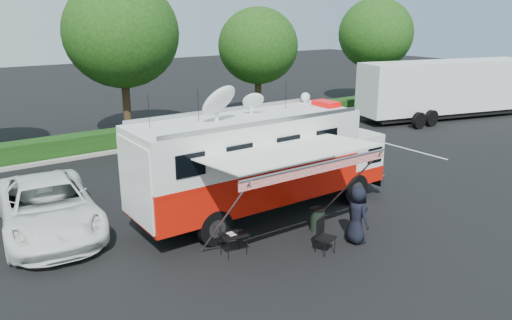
{
  "coord_description": "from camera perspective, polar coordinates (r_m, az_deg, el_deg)",
  "views": [
    {
      "loc": [
        -9.98,
        -13.63,
        7.05
      ],
      "look_at": [
        0.0,
        0.5,
        1.9
      ],
      "focal_mm": 35.0,
      "sensor_mm": 36.0,
      "label": 1
    }
  ],
  "objects": [
    {
      "name": "ground_plane",
      "position": [
        18.31,
        0.91,
        -6.08
      ],
      "size": [
        120.0,
        120.0,
        0.0
      ],
      "primitive_type": "plane",
      "color": "black",
      "rests_on": "ground"
    },
    {
      "name": "back_border",
      "position": [
        28.84,
        -12.75,
        12.12
      ],
      "size": [
        60.0,
        6.14,
        8.87
      ],
      "color": "#9E998E",
      "rests_on": "ground_plane"
    },
    {
      "name": "stall_lines",
      "position": [
        20.4,
        -5.22,
        -3.7
      ],
      "size": [
        24.12,
        5.5,
        0.01
      ],
      "color": "silver",
      "rests_on": "ground_plane"
    },
    {
      "name": "command_truck",
      "position": [
        17.58,
        0.72,
        -0.11
      ],
      "size": [
        9.73,
        2.68,
        4.67
      ],
      "color": "black",
      "rests_on": "ground_plane"
    },
    {
      "name": "awning",
      "position": [
        14.68,
        4.34,
        0.56
      ],
      "size": [
        5.31,
        2.74,
        3.21
      ],
      "color": "white",
      "rests_on": "ground_plane"
    },
    {
      "name": "white_suv",
      "position": [
        18.19,
        -22.38,
        -7.55
      ],
      "size": [
        3.53,
        6.56,
        1.75
      ],
      "primitive_type": "imported",
      "rotation": [
        0.0,
        0.0,
        -0.1
      ],
      "color": "white",
      "rests_on": "ground_plane"
    },
    {
      "name": "person",
      "position": [
        16.44,
        11.28,
        -9.15
      ],
      "size": [
        0.72,
        0.99,
        1.86
      ],
      "primitive_type": "imported",
      "rotation": [
        0.0,
        0.0,
        1.43
      ],
      "color": "black",
      "rests_on": "ground_plane"
    },
    {
      "name": "folding_table",
      "position": [
        15.08,
        -2.58,
        -8.62
      ],
      "size": [
        0.88,
        0.68,
        0.69
      ],
      "color": "black",
      "rests_on": "ground_plane"
    },
    {
      "name": "folding_chair",
      "position": [
        15.41,
        7.66,
        -8.21
      ],
      "size": [
        0.65,
        0.69,
        1.06
      ],
      "color": "black",
      "rests_on": "ground_plane"
    },
    {
      "name": "trash_bin",
      "position": [
        16.91,
        7.04,
        -6.73
      ],
      "size": [
        0.52,
        0.52,
        0.79
      ],
      "color": "black",
      "rests_on": "ground_plane"
    },
    {
      "name": "semi_trailer",
      "position": [
        36.65,
        20.87,
        7.66
      ],
      "size": [
        12.84,
        5.73,
        3.88
      ],
      "color": "white",
      "rests_on": "ground_plane"
    }
  ]
}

